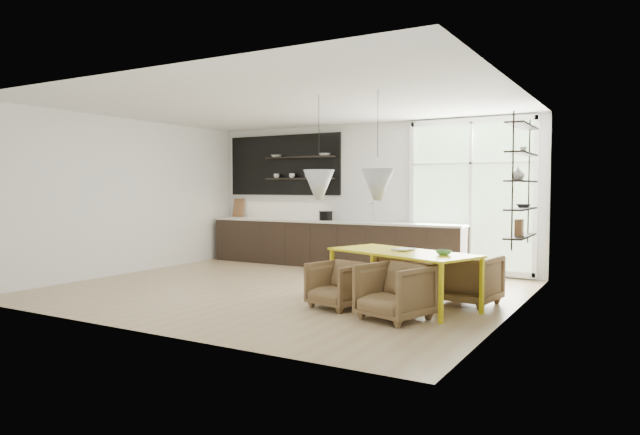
# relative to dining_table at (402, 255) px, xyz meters

# --- Properties ---
(room) EXTENTS (7.02, 6.01, 2.91)m
(room) POSITION_rel_dining_table_xyz_m (-1.52, 1.32, 0.77)
(room) COLOR tan
(room) RESTS_ON ground
(kitchen_run) EXTENTS (5.54, 0.69, 2.75)m
(kitchen_run) POSITION_rel_dining_table_xyz_m (-2.79, 2.92, -0.10)
(kitchen_run) COLOR black
(kitchen_run) RESTS_ON ground
(right_shelving) EXTENTS (0.26, 1.22, 1.90)m
(right_shelving) POSITION_rel_dining_table_xyz_m (1.26, 1.40, 0.96)
(right_shelving) COLOR black
(right_shelving) RESTS_ON ground
(dining_table) EXTENTS (2.23, 1.55, 0.75)m
(dining_table) POSITION_rel_dining_table_xyz_m (0.00, 0.00, 0.00)
(dining_table) COLOR yellow
(dining_table) RESTS_ON ground
(armchair_back_left) EXTENTS (0.89, 0.90, 0.62)m
(armchair_back_left) POSITION_rel_dining_table_xyz_m (-0.32, 0.96, -0.38)
(armchair_back_left) COLOR brown
(armchair_back_left) RESTS_ON ground
(armchair_back_right) EXTENTS (0.84, 0.86, 0.69)m
(armchair_back_right) POSITION_rel_dining_table_xyz_m (0.76, 0.57, -0.35)
(armchair_back_right) COLOR brown
(armchair_back_right) RESTS_ON ground
(armchair_front_left) EXTENTS (0.81, 0.83, 0.62)m
(armchair_front_left) POSITION_rel_dining_table_xyz_m (-0.70, -0.54, -0.39)
(armchair_front_left) COLOR brown
(armchair_front_left) RESTS_ON ground
(armchair_front_right) EXTENTS (0.94, 0.95, 0.69)m
(armchair_front_right) POSITION_rel_dining_table_xyz_m (0.22, -0.81, -0.35)
(armchair_front_right) COLOR brown
(armchair_front_right) RESTS_ON ground
(wire_stool) EXTENTS (0.31, 0.31, 0.40)m
(wire_stool) POSITION_rel_dining_table_xyz_m (-1.36, 0.15, -0.44)
(wire_stool) COLOR black
(wire_stool) RESTS_ON ground
(table_book) EXTENTS (0.26, 0.33, 0.03)m
(table_book) POSITION_rel_dining_table_xyz_m (-0.15, 0.14, 0.06)
(table_book) COLOR white
(table_book) RESTS_ON dining_table
(table_bowl) EXTENTS (0.23, 0.23, 0.06)m
(table_bowl) POSITION_rel_dining_table_xyz_m (0.61, -0.12, 0.08)
(table_bowl) COLOR #4E8D4F
(table_bowl) RESTS_ON dining_table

